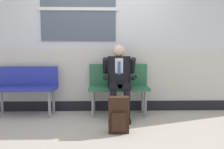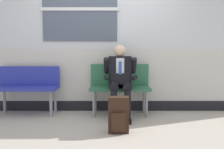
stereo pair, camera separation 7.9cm
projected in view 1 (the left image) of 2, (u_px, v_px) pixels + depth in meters
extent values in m
plane|color=#B2A899|center=(105.00, 119.00, 3.78)|extent=(18.00, 18.00, 0.00)
cube|color=beige|center=(105.00, 75.00, 4.35)|extent=(6.62, 0.12, 1.00)
cube|color=black|center=(105.00, 105.00, 4.40)|extent=(6.62, 0.14, 0.19)
cube|color=#4C5666|center=(78.00, 9.00, 4.16)|extent=(1.39, 0.02, 1.18)
cube|color=silver|center=(78.00, 9.00, 4.15)|extent=(1.47, 0.03, 0.06)
cube|color=#2D6B47|center=(119.00, 88.00, 4.03)|extent=(1.07, 0.42, 0.05)
cube|color=#2D6B47|center=(118.00, 75.00, 4.18)|extent=(1.07, 0.04, 0.40)
cylinder|color=gray|center=(93.00, 104.00, 3.89)|extent=(0.05, 0.05, 0.46)
cylinder|color=gray|center=(94.00, 101.00, 4.19)|extent=(0.05, 0.05, 0.46)
cylinder|color=gray|center=(145.00, 104.00, 3.91)|extent=(0.05, 0.05, 0.46)
cylinder|color=gray|center=(143.00, 100.00, 4.21)|extent=(0.05, 0.05, 0.46)
cube|color=#28339E|center=(24.00, 89.00, 3.98)|extent=(1.11, 0.42, 0.05)
cube|color=#28339E|center=(28.00, 76.00, 4.14)|extent=(1.11, 0.04, 0.36)
cylinder|color=gray|center=(2.00, 101.00, 4.14)|extent=(0.05, 0.05, 0.46)
cylinder|color=gray|center=(50.00, 104.00, 3.87)|extent=(0.05, 0.05, 0.46)
cylinder|color=gray|center=(54.00, 101.00, 4.17)|extent=(0.05, 0.05, 0.46)
cylinder|color=black|center=(113.00, 86.00, 3.81)|extent=(0.15, 0.40, 0.15)
cylinder|color=black|center=(113.00, 106.00, 3.65)|extent=(0.11, 0.11, 0.51)
cube|color=black|center=(113.00, 120.00, 3.61)|extent=(0.10, 0.26, 0.07)
cylinder|color=black|center=(126.00, 86.00, 3.81)|extent=(0.15, 0.40, 0.15)
cylinder|color=black|center=(127.00, 106.00, 3.65)|extent=(0.11, 0.11, 0.51)
cube|color=black|center=(127.00, 120.00, 3.61)|extent=(0.10, 0.26, 0.07)
cube|color=black|center=(119.00, 72.00, 4.00)|extent=(0.40, 0.18, 0.55)
cube|color=silver|center=(119.00, 69.00, 3.90)|extent=(0.14, 0.01, 0.39)
cube|color=blue|center=(119.00, 71.00, 3.90)|extent=(0.05, 0.01, 0.33)
sphere|color=beige|center=(119.00, 51.00, 3.97)|extent=(0.21, 0.21, 0.21)
cylinder|color=black|center=(105.00, 66.00, 3.91)|extent=(0.09, 0.25, 0.30)
cylinder|color=black|center=(105.00, 78.00, 3.76)|extent=(0.08, 0.27, 0.12)
cylinder|color=black|center=(133.00, 66.00, 3.92)|extent=(0.09, 0.25, 0.30)
cylinder|color=black|center=(134.00, 78.00, 3.77)|extent=(0.08, 0.27, 0.12)
cube|color=black|center=(120.00, 83.00, 3.78)|extent=(0.33, 0.22, 0.02)
cube|color=black|center=(119.00, 76.00, 3.89)|extent=(0.33, 0.08, 0.21)
cube|color=#331E14|center=(119.00, 115.00, 3.14)|extent=(0.29, 0.16, 0.50)
cube|color=#331E14|center=(119.00, 122.00, 3.04)|extent=(0.20, 0.04, 0.25)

